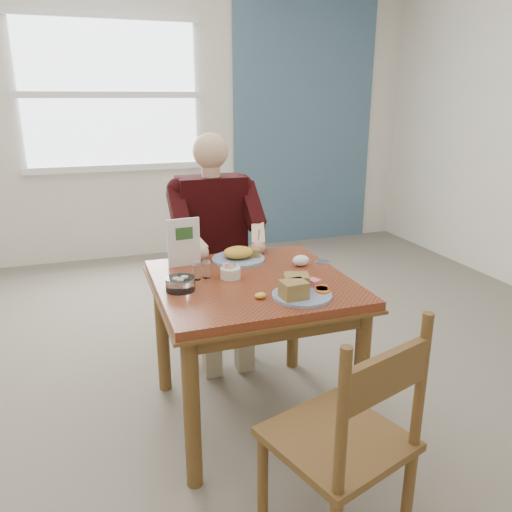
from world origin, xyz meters
name	(u,v)px	position (x,y,z in m)	size (l,w,h in m)	color
floor	(252,413)	(0.00, 0.00, 0.00)	(6.00, 6.00, 0.00)	#716A5B
wall_back	(155,116)	(0.00, 3.00, 1.40)	(5.50, 5.50, 0.00)	silver
accent_panel	(305,115)	(1.60, 2.98, 1.40)	(1.60, 0.02, 2.80)	#43647E
lemon_wedge	(260,296)	(-0.04, -0.24, 0.76)	(0.05, 0.04, 0.03)	yellow
napkin	(301,260)	(0.30, 0.11, 0.78)	(0.09, 0.07, 0.06)	white
metal_dish	(322,262)	(0.42, 0.11, 0.75)	(0.07, 0.07, 0.01)	silver
window	(111,95)	(-0.40, 2.97, 1.60)	(1.72, 0.04, 1.42)	white
table	(252,301)	(0.00, 0.00, 0.64)	(0.92, 0.92, 0.75)	brown
chair_far	(212,278)	(0.00, 0.80, 0.48)	(0.42, 0.42, 0.95)	brown
chair_near	(347,443)	(0.03, -0.90, 0.48)	(0.53, 0.53, 0.95)	brown
diner	(215,231)	(0.00, 0.71, 0.81)	(0.53, 0.56, 1.39)	gray
near_plate	(299,290)	(0.13, -0.27, 0.78)	(0.29, 0.28, 0.09)	white
far_plate	(239,255)	(0.03, 0.29, 0.78)	(0.34, 0.34, 0.08)	white
caddy	(230,273)	(-0.09, 0.05, 0.78)	(0.11, 0.11, 0.07)	white
shakers	(201,270)	(-0.23, 0.09, 0.80)	(0.10, 0.05, 0.09)	white
creamer	(180,284)	(-0.35, -0.03, 0.78)	(0.15, 0.15, 0.06)	white
menu	(184,242)	(-0.26, 0.30, 0.88)	(0.17, 0.03, 0.25)	white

